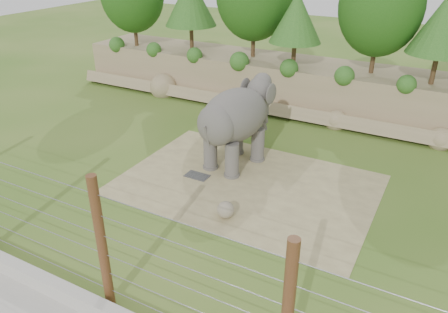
% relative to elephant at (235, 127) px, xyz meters
% --- Properties ---
extents(ground, '(90.00, 90.00, 0.00)m').
position_rel_elephant_xyz_m(ground, '(0.76, -4.36, -1.78)').
color(ground, '#39681B').
rests_on(ground, ground).
extents(back_embankment, '(30.00, 5.52, 8.77)m').
position_rel_elephant_xyz_m(back_embankment, '(1.35, 8.32, 2.19)').
color(back_embankment, '#8D7C59').
rests_on(back_embankment, ground).
extents(dirt_patch, '(10.00, 7.00, 0.02)m').
position_rel_elephant_xyz_m(dirt_patch, '(1.26, -1.36, -1.77)').
color(dirt_patch, '#8C7E54').
rests_on(dirt_patch, ground).
extents(drain_grate, '(1.00, 0.60, 0.03)m').
position_rel_elephant_xyz_m(drain_grate, '(-0.85, -1.74, -1.74)').
color(drain_grate, '#262628').
rests_on(drain_grate, dirt_patch).
extents(elephant, '(2.59, 4.64, 3.55)m').
position_rel_elephant_xyz_m(elephant, '(0.00, 0.00, 0.00)').
color(elephant, '#56514D').
rests_on(elephant, ground).
extents(stone_ball, '(0.62, 0.62, 0.62)m').
position_rel_elephant_xyz_m(stone_ball, '(1.61, -3.79, -1.44)').
color(stone_ball, gray).
rests_on(stone_ball, dirt_patch).
extents(retaining_wall, '(26.00, 0.35, 0.50)m').
position_rel_elephant_xyz_m(retaining_wall, '(0.76, -9.36, -1.53)').
color(retaining_wall, '#B9B5AB').
rests_on(retaining_wall, ground).
extents(barrier_fence, '(20.26, 0.26, 4.00)m').
position_rel_elephant_xyz_m(barrier_fence, '(0.76, -8.86, 0.22)').
color(barrier_fence, '#522715').
rests_on(barrier_fence, ground).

